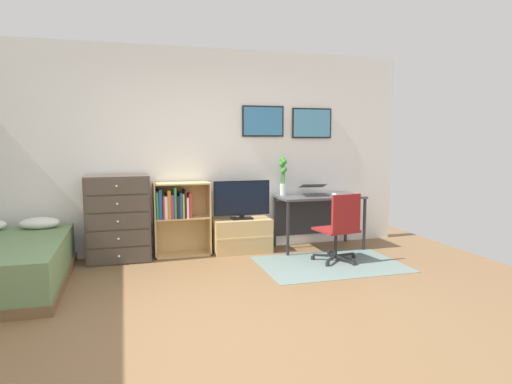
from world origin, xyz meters
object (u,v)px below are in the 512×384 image
desk (317,204)px  television (242,200)px  laptop (314,191)px  computer_mouse (334,194)px  tv_stand (242,235)px  dresser (118,219)px  bookshelf (178,212)px  office_chair (340,226)px  bamboo_vase (283,176)px

desk → television: bearing=-179.9°
laptop → computer_mouse: size_ratio=3.96×
tv_stand → television: size_ratio=1.01×
television → computer_mouse: (1.28, -0.13, 0.05)m
desk → laptop: bearing=-163.9°
dresser → desk: (2.66, -0.00, 0.07)m
bookshelf → computer_mouse: (2.12, -0.20, 0.19)m
dresser → office_chair: bearing=-18.1°
television → bamboo_vase: size_ratio=1.46×
dresser → computer_mouse: 2.87m
television → tv_stand: bearing=90.0°
computer_mouse → television: bearing=174.0°
desk → computer_mouse: (0.20, -0.14, 0.15)m
tv_stand → television: bearing=-90.0°
bookshelf → tv_stand: (0.84, -0.05, -0.34)m
dresser → laptop: (2.61, -0.02, 0.26)m
dresser → tv_stand: bearing=0.5°
bookshelf → computer_mouse: 2.14m
bamboo_vase → dresser: bearing=-177.8°
tv_stand → desk: 1.14m
television → desk: size_ratio=0.65×
desk → bamboo_vase: bamboo_vase is taller
bamboo_vase → desk: bearing=-10.9°
desk → laptop: (-0.05, -0.01, 0.20)m
bamboo_vase → computer_mouse: bearing=-18.9°
laptop → computer_mouse: (0.24, -0.12, -0.04)m
television → computer_mouse: size_ratio=7.31×
computer_mouse → tv_stand: bearing=173.0°
desk → bamboo_vase: size_ratio=2.24×
office_chair → computer_mouse: size_ratio=8.27×
office_chair → bamboo_vase: size_ratio=1.65×
bookshelf → desk: bookshelf is taller
desk → laptop: laptop is taller
tv_stand → bamboo_vase: bearing=6.6°
desk → laptop: size_ratio=2.84×
television → bamboo_vase: bamboo_vase is taller
bookshelf → laptop: (1.87, -0.08, 0.23)m
dresser → tv_stand: dresser is taller
bookshelf → bamboo_vase: (1.45, 0.02, 0.44)m
laptop → bamboo_vase: size_ratio=0.79×
bookshelf → desk: 1.92m
dresser → tv_stand: 1.61m
bookshelf → television: bearing=-4.7°
television → laptop: television is taller
bookshelf → tv_stand: size_ratio=1.24×
laptop → bamboo_vase: bamboo_vase is taller
office_chair → laptop: 0.90m
bookshelf → laptop: bearing=-2.5°
television → computer_mouse: television is taller
office_chair → computer_mouse: (0.26, 0.71, 0.30)m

